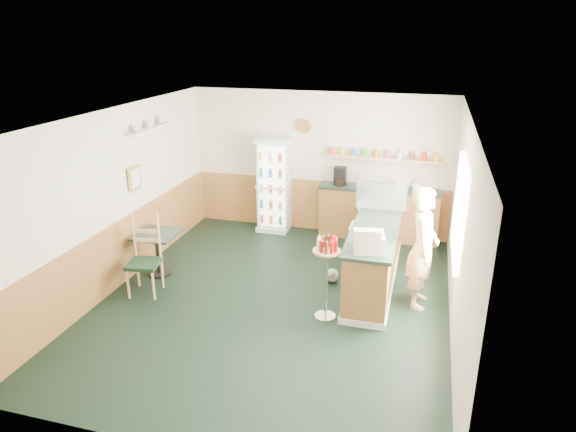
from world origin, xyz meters
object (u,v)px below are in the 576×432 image
(drinks_fridge, at_px, (274,185))
(shopkeeper, at_px, (423,248))
(display_case, at_px, (382,195))
(condiment_stand, at_px, (327,264))
(cash_register, at_px, (369,242))
(cafe_chair, at_px, (146,252))
(cafe_table, at_px, (157,245))

(drinks_fridge, bearing_deg, shopkeeper, -38.36)
(display_case, relative_size, condiment_stand, 0.69)
(cash_register, height_order, cafe_chair, cash_register)
(display_case, xyz_separation_m, cash_register, (0.00, -1.72, -0.11))
(drinks_fridge, bearing_deg, display_case, -26.80)
(cash_register, distance_m, cafe_chair, 3.32)
(drinks_fridge, relative_size, cafe_table, 2.55)
(cash_register, relative_size, shopkeeper, 0.24)
(condiment_stand, relative_size, cafe_chair, 0.97)
(shopkeeper, xyz_separation_m, cafe_chair, (-3.98, -0.67, -0.25))
(shopkeeper, bearing_deg, drinks_fridge, 51.41)
(display_case, height_order, condiment_stand, display_case)
(shopkeeper, distance_m, condiment_stand, 1.42)
(cash_register, bearing_deg, cafe_table, 162.96)
(drinks_fridge, height_order, shopkeeper, drinks_fridge)
(cafe_table, distance_m, cafe_chair, 0.55)
(display_case, distance_m, shopkeeper, 1.41)
(cash_register, bearing_deg, shopkeeper, 27.62)
(shopkeeper, height_order, condiment_stand, shopkeeper)
(drinks_fridge, distance_m, cash_register, 3.57)
(display_case, xyz_separation_m, shopkeeper, (0.70, -1.18, -0.35))
(cafe_table, xyz_separation_m, cafe_chair, (0.12, -0.52, 0.13))
(display_case, height_order, cafe_table, display_case)
(drinks_fridge, height_order, cafe_table, drinks_fridge)
(cash_register, height_order, cafe_table, cash_register)
(shopkeeper, relative_size, cafe_chair, 1.46)
(shopkeeper, bearing_deg, cash_register, 127.74)
(condiment_stand, distance_m, cafe_table, 2.95)
(display_case, relative_size, cash_register, 1.93)
(cafe_table, bearing_deg, display_case, 21.29)
(cafe_table, bearing_deg, shopkeeper, 2.06)
(drinks_fridge, xyz_separation_m, shopkeeper, (2.88, -2.28, -0.03))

